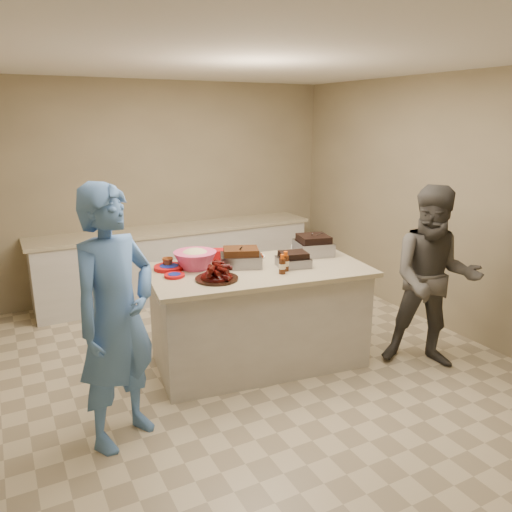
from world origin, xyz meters
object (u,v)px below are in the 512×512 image
roasting_pan (313,254)px  guest_gray (425,363)px  bbq_bottle_a (282,274)px  plastic_cup (168,268)px  island (258,361)px  coleslaw_bowl (195,268)px  bbq_bottle_b (285,271)px  guest_blue (126,436)px  mustard_bottle (241,262)px  rib_platter (217,280)px

roasting_pan → guest_gray: (0.68, -0.93, -0.93)m
bbq_bottle_a → plastic_cup: 1.04m
guest_gray → island: bearing=-170.2°
island → plastic_cup: 1.24m
coleslaw_bowl → guest_gray: size_ratio=0.23×
bbq_bottle_b → guest_gray: bearing=-25.8°
coleslaw_bowl → bbq_bottle_a: coleslaw_bowl is taller
bbq_bottle_b → plastic_cup: bbq_bottle_b is taller
plastic_cup → guest_blue: size_ratio=0.05×
mustard_bottle → roasting_pan: bearing=-5.8°
island → mustard_bottle: size_ratio=16.26×
plastic_cup → bbq_bottle_a: bearing=-37.5°
rib_platter → guest_blue: 1.39m
rib_platter → mustard_bottle: bearing=42.4°
roasting_pan → bbq_bottle_b: (-0.53, -0.35, 0.00)m
rib_platter → coleslaw_bowl: coleslaw_bowl is taller
island → roasting_pan: roasting_pan is taller
mustard_bottle → plastic_cup: (-0.66, 0.15, 0.00)m
plastic_cup → mustard_bottle: bearing=-13.1°
island → roasting_pan: bearing=20.2°
rib_platter → mustard_bottle: size_ratio=3.03×
roasting_pan → coleslaw_bowl: coleslaw_bowl is taller
coleslaw_bowl → plastic_cup: bearing=149.0°
bbq_bottle_a → guest_blue: bearing=-167.8°
rib_platter → plastic_cup: size_ratio=3.60×
plastic_cup → guest_gray: 2.58m
roasting_pan → bbq_bottle_b: size_ratio=1.88×
bbq_bottle_b → guest_blue: (-1.58, -0.38, -0.93)m
bbq_bottle_b → plastic_cup: (-0.90, 0.58, 0.00)m
guest_blue → guest_gray: guest_gray is taller
bbq_bottle_b → guest_gray: (1.21, -0.59, -0.93)m
island → bbq_bottle_a: bbq_bottle_a is taller
island → roasting_pan: size_ratio=5.87×
plastic_cup → guest_gray: plastic_cup is taller
bbq_bottle_a → guest_blue: size_ratio=0.09×
guest_blue → roasting_pan: bearing=-11.1°
island → coleslaw_bowl: coleslaw_bowl is taller
roasting_pan → plastic_cup: 1.45m
rib_platter → bbq_bottle_b: 0.64m
island → guest_gray: size_ratio=1.17×
island → rib_platter: rib_platter is taller
coleslaw_bowl → guest_blue: 1.54m
rib_platter → roasting_pan: 1.21m
island → guest_gray: 1.59m
bbq_bottle_b → mustard_bottle: bearing=119.1°
island → bbq_bottle_a: size_ratio=11.34×
mustard_bottle → plastic_cup: size_ratio=1.19×
guest_gray → bbq_bottle_a: bearing=-163.2°
roasting_pan → mustard_bottle: (-0.77, 0.08, 0.00)m
mustard_bottle → plastic_cup: mustard_bottle is taller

